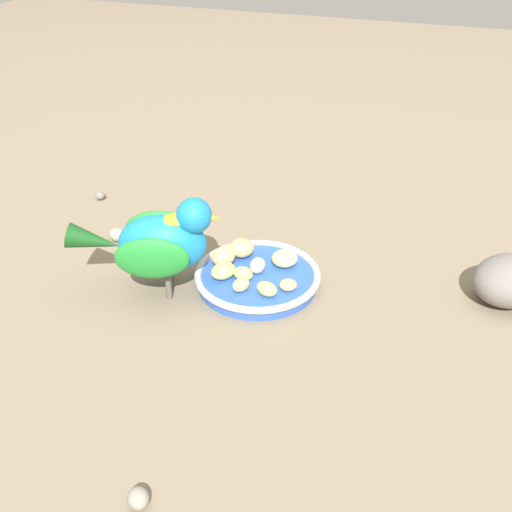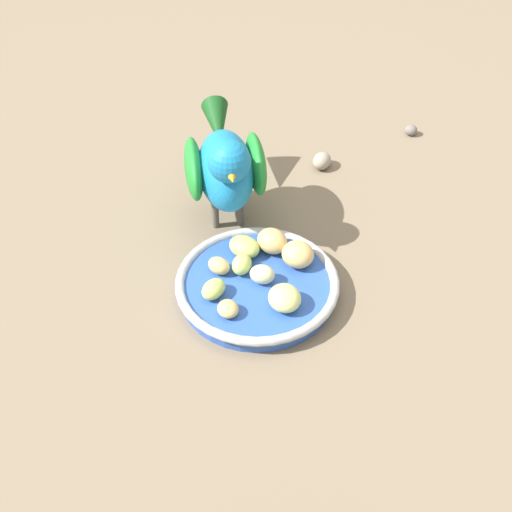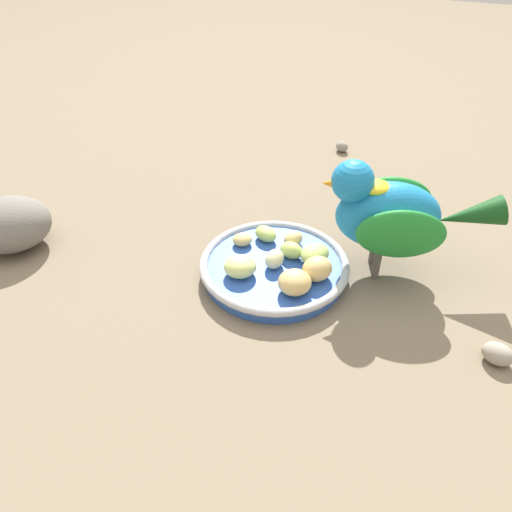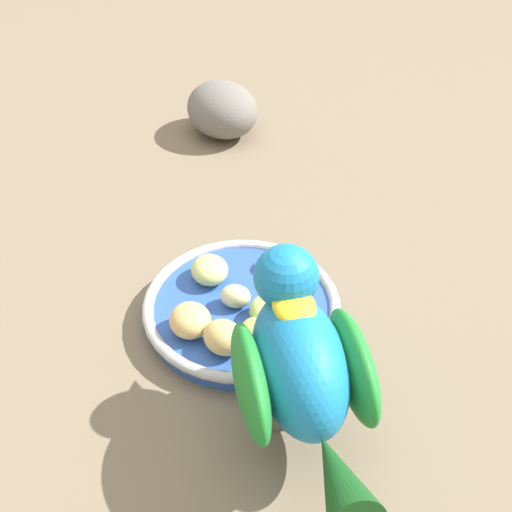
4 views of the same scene
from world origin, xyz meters
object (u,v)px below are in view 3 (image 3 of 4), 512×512
apple_piece_6 (266,234)px  pebble_2 (498,354)px  pebble_1 (342,147)px  apple_piece_1 (274,259)px  apple_piece_0 (240,267)px  apple_piece_8 (295,282)px  feeding_bowl (273,269)px  rock_large (9,224)px  apple_piece_3 (291,250)px  apple_piece_4 (242,239)px  apple_piece_7 (315,254)px  parrot (392,212)px  apple_piece_2 (293,239)px  apple_piece_5 (317,269)px

apple_piece_6 → pebble_2: (-0.08, -0.29, -0.02)m
apple_piece_6 → pebble_1: (0.34, -0.01, -0.02)m
apple_piece_1 → pebble_2: bearing=-97.2°
apple_piece_0 → apple_piece_1: size_ratio=1.37×
apple_piece_8 → apple_piece_1: bearing=48.7°
feeding_bowl → rock_large: size_ratio=1.74×
apple_piece_3 → rock_large: 0.37m
apple_piece_3 → pebble_2: (-0.06, -0.24, -0.02)m
pebble_2 → rock_large: bearing=94.4°
apple_piece_1 → apple_piece_4: (0.03, 0.06, -0.00)m
feeding_bowl → pebble_1: (0.38, 0.02, -0.00)m
apple_piece_3 → apple_piece_7: bearing=-82.8°
apple_piece_7 → parrot: size_ratio=0.18×
apple_piece_0 → apple_piece_2: size_ratio=1.43×
apple_piece_7 → parrot: 0.10m
pebble_2 → apple_piece_1: bearing=82.8°
apple_piece_2 → pebble_2: apple_piece_2 is taller
apple_piece_3 → apple_piece_8: apple_piece_8 is taller
apple_piece_6 → apple_piece_7: bearing=-104.0°
apple_piece_5 → pebble_2: (-0.03, -0.20, -0.02)m
apple_piece_4 → apple_piece_7: apple_piece_7 is taller
apple_piece_0 → pebble_2: (-0.00, -0.29, -0.02)m
apple_piece_1 → pebble_1: bearing=3.4°
apple_piece_8 → rock_large: size_ratio=0.36×
apple_piece_2 → apple_piece_6: same height
apple_piece_3 → apple_piece_6: 0.05m
apple_piece_0 → apple_piece_8: apple_piece_8 is taller
apple_piece_5 → apple_piece_6: bearing=60.4°
apple_piece_5 → parrot: parrot is taller
pebble_2 → pebble_1: bearing=33.9°
apple_piece_1 → apple_piece_2: 0.05m
feeding_bowl → pebble_1: feeding_bowl is taller
apple_piece_4 → apple_piece_5: bearing=-103.8°
apple_piece_6 → apple_piece_4: bearing=132.7°
apple_piece_6 → pebble_1: 0.34m
apple_piece_4 → rock_large: (-0.10, 0.29, 0.01)m
feeding_bowl → apple_piece_6: size_ratio=5.88×
apple_piece_2 → apple_piece_3: size_ratio=0.92×
feeding_bowl → apple_piece_3: size_ratio=6.31×
apple_piece_2 → apple_piece_3: (-0.03, -0.01, 0.00)m
apple_piece_4 → apple_piece_8: bearing=-122.5°
feeding_bowl → pebble_2: (-0.03, -0.26, -0.00)m
apple_piece_3 → feeding_bowl: bearing=149.8°
feeding_bowl → apple_piece_2: size_ratio=6.83×
apple_piece_5 → apple_piece_7: 0.03m
apple_piece_5 → apple_piece_7: apple_piece_5 is taller
apple_piece_2 → apple_piece_8: 0.09m
apple_piece_1 → pebble_2: (-0.03, -0.26, -0.02)m
apple_piece_8 → rock_large: bearing=96.7°
apple_piece_0 → apple_piece_5: bearing=-70.6°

